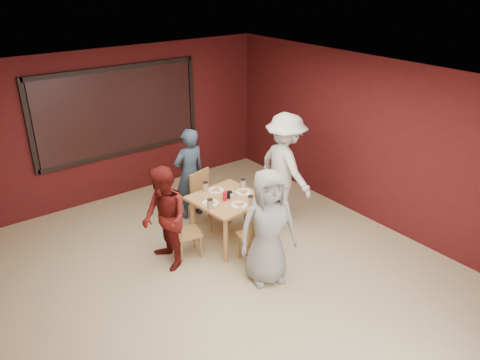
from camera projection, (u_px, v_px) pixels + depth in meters
floor at (230, 278)px, 6.71m from camera, size 7.00×7.00×0.00m
window_blinds at (119, 112)px, 8.53m from camera, size 3.00×0.02×1.50m
dining_table at (227, 203)px, 7.33m from camera, size 1.10×1.10×0.94m
chair_front at (257, 235)px, 6.82m from camera, size 0.51×0.51×0.89m
chair_back at (206, 195)px, 7.93m from camera, size 0.57×0.57×0.95m
chair_left at (183, 230)px, 7.05m from camera, size 0.46×0.46×0.79m
chair_right at (264, 199)px, 7.77m from camera, size 0.58×0.58×0.96m
diner_front at (268, 227)px, 6.36m from camera, size 0.95×0.77×1.68m
diner_back at (190, 174)px, 8.06m from camera, size 0.61×0.41×1.62m
diner_left at (165, 219)px, 6.69m from camera, size 0.66×0.81×1.56m
diner_right at (285, 167)px, 7.99m from camera, size 0.78×1.27×1.90m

